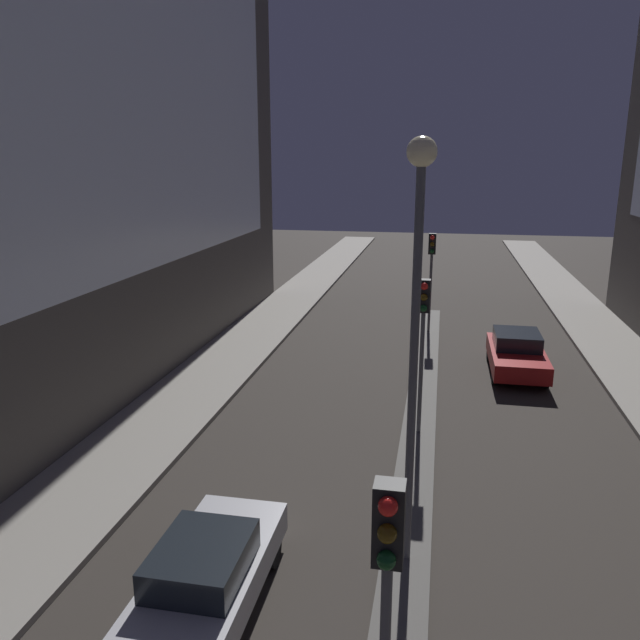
{
  "coord_description": "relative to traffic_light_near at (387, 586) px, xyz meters",
  "views": [
    {
      "loc": [
        0.39,
        -1.84,
        7.67
      ],
      "look_at": [
        -2.95,
        15.25,
        3.17
      ],
      "focal_mm": 35.0,
      "sensor_mm": 36.0,
      "label": 1
    }
  ],
  "objects": [
    {
      "name": "building_left",
      "position": [
        -12.06,
        12.54,
        8.73
      ],
      "size": [
        6.01,
        32.57,
        24.21
      ],
      "color": "#4C4742",
      "rests_on": "ground"
    },
    {
      "name": "median_strip",
      "position": [
        0.0,
        11.7,
        -3.31
      ],
      "size": [
        0.96,
        28.89,
        0.14
      ],
      "color": "#56544F",
      "rests_on": "ground"
    },
    {
      "name": "traffic_light_near",
      "position": [
        0.0,
        0.0,
        0.0
      ],
      "size": [
        0.32,
        0.42,
        4.42
      ],
      "color": "#4C4C51",
      "rests_on": "median_strip"
    },
    {
      "name": "traffic_light_mid",
      "position": [
        0.0,
        11.04,
        0.0
      ],
      "size": [
        0.32,
        0.42,
        4.42
      ],
      "color": "#4C4C51",
      "rests_on": "median_strip"
    },
    {
      "name": "traffic_light_far",
      "position": [
        0.0,
        21.89,
        0.0
      ],
      "size": [
        0.32,
        0.42,
        4.42
      ],
      "color": "#4C4C51",
      "rests_on": "median_strip"
    },
    {
      "name": "street_lamp",
      "position": [
        0.0,
        5.17,
        2.12
      ],
      "size": [
        0.51,
        0.51,
        7.91
      ],
      "color": "#4C4C51",
      "rests_on": "median_strip"
    },
    {
      "name": "car_left_lane",
      "position": [
        -3.3,
        3.2,
        -2.65
      ],
      "size": [
        1.74,
        4.25,
        1.45
      ],
      "color": "#B2B2B7",
      "rests_on": "ground"
    },
    {
      "name": "car_right_lane",
      "position": [
        3.3,
        17.27,
        -2.63
      ],
      "size": [
        1.9,
        4.31,
        1.49
      ],
      "color": "maroon",
      "rests_on": "ground"
    }
  ]
}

